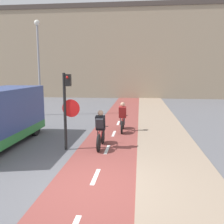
% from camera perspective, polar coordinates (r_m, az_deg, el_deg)
% --- Properties ---
extents(ground_plane, '(120.00, 120.00, 0.00)m').
position_cam_1_polar(ground_plane, '(6.88, -4.54, -16.33)').
color(ground_plane, '#5B5B60').
extents(bike_lane, '(2.29, 60.00, 0.02)m').
position_cam_1_polar(bike_lane, '(6.88, -4.54, -16.24)').
color(bike_lane, brown).
rests_on(bike_lane, ground_plane).
extents(sidewalk_strip, '(2.40, 60.00, 0.05)m').
position_cam_1_polar(sidewalk_strip, '(6.86, 15.97, -16.53)').
color(sidewalk_strip, gray).
rests_on(sidewalk_strip, ground_plane).
extents(building_row_background, '(60.00, 5.20, 10.31)m').
position_cam_1_polar(building_row_background, '(30.58, 4.21, 13.33)').
color(building_row_background, gray).
rests_on(building_row_background, ground_plane).
extents(traffic_light_pole, '(0.67, 0.25, 2.92)m').
position_cam_1_polar(traffic_light_pole, '(9.46, -10.26, 2.13)').
color(traffic_light_pole, black).
rests_on(traffic_light_pole, ground_plane).
extents(street_lamp_far, '(0.36, 0.36, 6.30)m').
position_cam_1_polar(street_lamp_far, '(17.74, -16.45, 11.85)').
color(street_lamp_far, gray).
rests_on(street_lamp_far, ground_plane).
extents(cyclist_near, '(0.46, 1.72, 1.50)m').
position_cam_1_polar(cyclist_near, '(9.71, -2.64, -4.18)').
color(cyclist_near, black).
rests_on(cyclist_near, ground_plane).
extents(cyclist_far, '(0.46, 1.70, 1.47)m').
position_cam_1_polar(cyclist_far, '(12.41, 2.43, -1.46)').
color(cyclist_far, black).
rests_on(cyclist_far, ground_plane).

